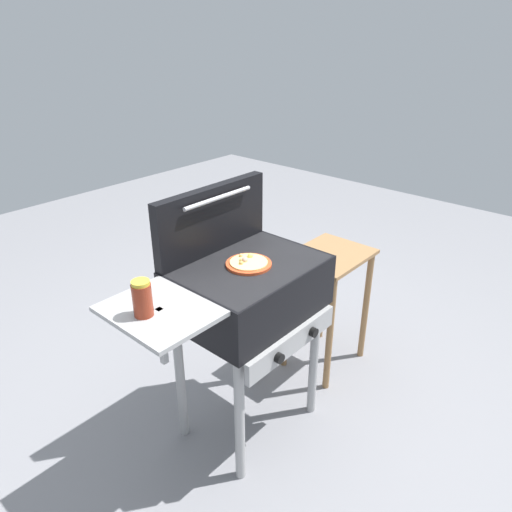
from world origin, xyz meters
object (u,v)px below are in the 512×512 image
Objects in this scene: pizza_cheese at (248,263)px; sauce_jar at (142,298)px; grill at (247,294)px; prep_table at (328,285)px.

pizza_cheese is 1.44× the size of sauce_jar.
pizza_cheese is 0.53m from sauce_jar.
sauce_jar reaches higher than grill.
sauce_jar is at bearing 178.29° from pizza_cheese.
grill is 4.86× the size of pizza_cheese.
pizza_cheese reaches higher than grill.
prep_table is (0.67, 0.00, -0.24)m from grill.
pizza_cheese is 0.78m from prep_table.
sauce_jar reaches higher than pizza_cheese.
pizza_cheese is 0.28× the size of prep_table.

